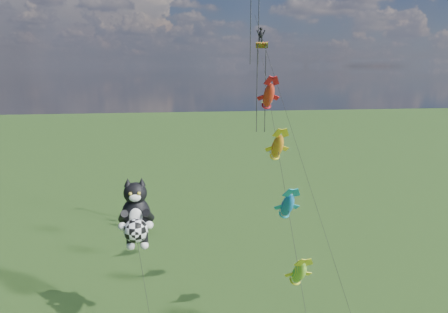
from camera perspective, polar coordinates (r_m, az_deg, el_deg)
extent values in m
cylinder|color=black|center=(31.67, -10.24, -16.73)|extent=(1.01, 2.59, 6.32)
ellipsoid|color=black|center=(31.24, -11.37, -7.82)|extent=(2.51, 2.28, 3.02)
ellipsoid|color=black|center=(30.61, -11.52, -4.71)|extent=(1.99, 1.89, 1.53)
cone|color=black|center=(30.43, -12.47, -3.28)|extent=(0.67, 0.67, 0.57)
cone|color=black|center=(30.37, -10.69, -3.23)|extent=(0.67, 0.67, 0.57)
ellipsoid|color=white|center=(30.06, -11.56, -5.29)|extent=(0.88, 0.63, 0.55)
ellipsoid|color=white|center=(30.48, -11.46, -7.76)|extent=(1.01, 0.65, 1.25)
sphere|color=gold|center=(29.93, -12.14, -4.77)|extent=(0.23, 0.23, 0.23)
sphere|color=gold|center=(29.89, -11.05, -4.75)|extent=(0.23, 0.23, 0.23)
sphere|color=white|center=(30.46, -13.15, -8.89)|extent=(0.57, 0.57, 0.57)
sphere|color=white|center=(30.35, -9.73, -8.82)|extent=(0.57, 0.57, 0.57)
sphere|color=white|center=(31.87, -12.10, -11.36)|extent=(0.60, 0.60, 0.60)
sphere|color=white|center=(31.82, -10.37, -11.33)|extent=(0.60, 0.60, 0.60)
sphere|color=white|center=(30.21, -11.45, -9.46)|extent=(1.65, 1.65, 1.65)
cylinder|color=black|center=(30.60, 8.04, -4.87)|extent=(0.12, 15.83, 18.95)
ellipsoid|color=green|center=(29.03, 9.77, -14.72)|extent=(0.83, 2.20, 2.40)
ellipsoid|color=blue|center=(30.31, 8.29, -6.30)|extent=(0.83, 2.20, 2.40)
ellipsoid|color=red|center=(32.20, 7.00, 1.30)|extent=(0.83, 2.20, 2.40)
ellipsoid|color=#E54A19|center=(34.61, 5.86, 7.95)|extent=(0.83, 2.20, 2.40)
cylinder|color=black|center=(37.12, 9.54, 1.24)|extent=(3.99, 16.63, 23.02)
cube|color=green|center=(40.97, 4.96, 14.29)|extent=(1.14, 0.62, 0.55)
cylinder|color=black|center=(40.90, 4.33, 8.61)|extent=(0.08, 0.08, 8.13)
cylinder|color=black|center=(41.08, 5.39, 8.60)|extent=(0.08, 0.08, 8.13)
cylinder|color=black|center=(44.15, 3.52, 17.38)|extent=(0.08, 0.08, 8.79)
cylinder|color=black|center=(44.31, 4.54, 17.35)|extent=(0.08, 0.08, 8.79)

